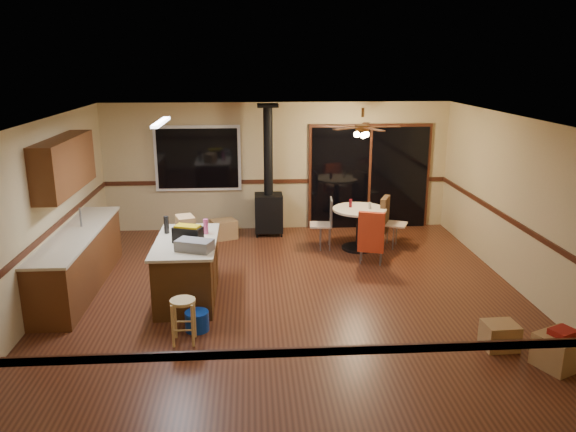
{
  "coord_description": "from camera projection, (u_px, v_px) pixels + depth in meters",
  "views": [
    {
      "loc": [
        -0.55,
        -7.78,
        3.42
      ],
      "look_at": [
        0.0,
        0.3,
        1.15
      ],
      "focal_mm": 35.0,
      "sensor_mm": 36.0,
      "label": 1
    }
  ],
  "objects": [
    {
      "name": "floor",
      "position": [
        289.0,
        295.0,
        8.43
      ],
      "size": [
        7.0,
        7.0,
        0.0
      ],
      "primitive_type": "plane",
      "color": "#4E2515",
      "rests_on": "ground"
    },
    {
      "name": "ceiling",
      "position": [
        289.0,
        121.0,
        7.73
      ],
      "size": [
        7.0,
        7.0,
        0.0
      ],
      "primitive_type": "plane",
      "rotation": [
        3.14,
        0.0,
        0.0
      ],
      "color": "silver",
      "rests_on": "ground"
    },
    {
      "name": "wall_back",
      "position": [
        277.0,
        167.0,
        11.45
      ],
      "size": [
        7.0,
        0.0,
        7.0
      ],
      "primitive_type": "plane",
      "rotation": [
        1.57,
        0.0,
        0.0
      ],
      "color": "tan",
      "rests_on": "ground"
    },
    {
      "name": "wall_front",
      "position": [
        319.0,
        320.0,
        4.72
      ],
      "size": [
        7.0,
        0.0,
        7.0
      ],
      "primitive_type": "plane",
      "rotation": [
        -1.57,
        0.0,
        0.0
      ],
      "color": "tan",
      "rests_on": "ground"
    },
    {
      "name": "wall_left",
      "position": [
        40.0,
        216.0,
        7.85
      ],
      "size": [
        0.0,
        7.0,
        7.0
      ],
      "primitive_type": "plane",
      "rotation": [
        1.57,
        0.0,
        1.57
      ],
      "color": "tan",
      "rests_on": "ground"
    },
    {
      "name": "wall_right",
      "position": [
        525.0,
        207.0,
        8.31
      ],
      "size": [
        0.0,
        7.0,
        7.0
      ],
      "primitive_type": "plane",
      "rotation": [
        1.57,
        0.0,
        -1.57
      ],
      "color": "tan",
      "rests_on": "ground"
    },
    {
      "name": "chair_rail",
      "position": [
        289.0,
        231.0,
        8.16
      ],
      "size": [
        7.0,
        7.0,
        0.08
      ],
      "primitive_type": null,
      "color": "#3E1B0F",
      "rests_on": "ground"
    },
    {
      "name": "window",
      "position": [
        198.0,
        158.0,
        11.24
      ],
      "size": [
        1.72,
        0.1,
        1.32
      ],
      "primitive_type": "cube",
      "color": "black",
      "rests_on": "ground"
    },
    {
      "name": "sliding_door",
      "position": [
        369.0,
        178.0,
        11.59
      ],
      "size": [
        2.52,
        0.1,
        2.1
      ],
      "primitive_type": "cube",
      "color": "black",
      "rests_on": "ground"
    },
    {
      "name": "lower_cabinets",
      "position": [
        79.0,
        262.0,
        8.59
      ],
      "size": [
        0.6,
        3.0,
        0.86
      ],
      "primitive_type": "cube",
      "color": "#5B3017",
      "rests_on": "ground"
    },
    {
      "name": "countertop",
      "position": [
        76.0,
        234.0,
        8.47
      ],
      "size": [
        0.64,
        3.04,
        0.04
      ],
      "primitive_type": "cube",
      "color": "beige",
      "rests_on": "lower_cabinets"
    },
    {
      "name": "upper_cabinets",
      "position": [
        64.0,
        165.0,
        8.38
      ],
      "size": [
        0.35,
        2.0,
        0.8
      ],
      "primitive_type": "cube",
      "color": "#5B3017",
      "rests_on": "ground"
    },
    {
      "name": "kitchen_island",
      "position": [
        187.0,
        269.0,
        8.21
      ],
      "size": [
        0.88,
        1.68,
        0.9
      ],
      "color": "#4A2C12",
      "rests_on": "ground"
    },
    {
      "name": "wood_stove",
      "position": [
        269.0,
        199.0,
        11.15
      ],
      "size": [
        0.55,
        0.5,
        2.52
      ],
      "color": "black",
      "rests_on": "ground"
    },
    {
      "name": "ceiling_fan",
      "position": [
        362.0,
        130.0,
        9.89
      ],
      "size": [
        0.24,
        0.24,
        0.55
      ],
      "color": "brown",
      "rests_on": "ceiling"
    },
    {
      "name": "fluorescent_strip",
      "position": [
        161.0,
        122.0,
        7.91
      ],
      "size": [
        0.1,
        1.2,
        0.04
      ],
      "primitive_type": "cube",
      "color": "white",
      "rests_on": "ceiling"
    },
    {
      "name": "toolbox_grey",
      "position": [
        195.0,
        245.0,
        7.63
      ],
      "size": [
        0.55,
        0.43,
        0.15
      ],
      "primitive_type": "cube",
      "rotation": [
        0.0,
        0.0,
        -0.37
      ],
      "color": "slate",
      "rests_on": "kitchen_island"
    },
    {
      "name": "toolbox_black",
      "position": [
        188.0,
        235.0,
        7.97
      ],
      "size": [
        0.45,
        0.34,
        0.22
      ],
      "primitive_type": "cube",
      "rotation": [
        0.0,
        0.0,
        -0.34
      ],
      "color": "black",
      "rests_on": "kitchen_island"
    },
    {
      "name": "toolbox_yellow_lid",
      "position": [
        188.0,
        226.0,
        7.94
      ],
      "size": [
        0.39,
        0.29,
        0.03
      ],
      "primitive_type": "cube",
      "rotation": [
        0.0,
        0.0,
        -0.34
      ],
      "color": "gold",
      "rests_on": "toolbox_black"
    },
    {
      "name": "box_on_island",
      "position": [
        185.0,
        223.0,
        8.53
      ],
      "size": [
        0.34,
        0.39,
        0.22
      ],
      "primitive_type": "cube",
      "rotation": [
        0.0,
        0.0,
        0.31
      ],
      "color": "#9E7546",
      "rests_on": "kitchen_island"
    },
    {
      "name": "bottle_dark",
      "position": [
        166.0,
        225.0,
        8.38
      ],
      "size": [
        0.08,
        0.08,
        0.26
      ],
      "primitive_type": "cylinder",
      "rotation": [
        0.0,
        0.0,
        -0.04
      ],
      "color": "black",
      "rests_on": "kitchen_island"
    },
    {
      "name": "bottle_pink",
      "position": [
        206.0,
        227.0,
        8.36
      ],
      "size": [
        0.09,
        0.09,
        0.23
      ],
      "primitive_type": "cylinder",
      "rotation": [
        0.0,
        0.0,
        -0.33
      ],
      "color": "#D84C8C",
      "rests_on": "kitchen_island"
    },
    {
      "name": "bottle_white",
      "position": [
        187.0,
        222.0,
        8.64
      ],
      "size": [
        0.08,
        0.08,
        0.2
      ],
      "primitive_type": "cylinder",
      "rotation": [
        0.0,
        0.0,
        -0.25
      ],
      "color": "white",
      "rests_on": "kitchen_island"
    },
    {
      "name": "bar_stool",
      "position": [
        184.0,
        321.0,
        6.96
      ],
      "size": [
        0.36,
        0.36,
        0.57
      ],
      "primitive_type": "cylinder",
      "rotation": [
        0.0,
        0.0,
        -0.16
      ],
      "color": "#D4B670",
      "rests_on": "floor"
    },
    {
      "name": "blue_bucket",
      "position": [
        197.0,
        321.0,
        7.31
      ],
      "size": [
        0.34,
        0.34,
        0.26
      ],
      "primitive_type": "cylinder",
      "rotation": [
        0.0,
        0.0,
        -0.08
      ],
      "color": "#0C36AC",
      "rests_on": "floor"
    },
    {
      "name": "dining_table",
      "position": [
        359.0,
        221.0,
        10.34
      ],
      "size": [
        0.99,
        0.99,
        0.78
      ],
      "color": "black",
      "rests_on": "ground"
    },
    {
      "name": "glass_red",
      "position": [
        351.0,
        203.0,
        10.34
      ],
      "size": [
        0.07,
        0.07,
        0.15
      ],
      "primitive_type": "cylinder",
      "rotation": [
        0.0,
        0.0,
        -0.39
      ],
      "color": "#590C14",
      "rests_on": "dining_table"
    },
    {
      "name": "glass_cream",
      "position": [
        370.0,
        206.0,
        10.22
      ],
      "size": [
        0.06,
        0.06,
        0.12
      ],
      "primitive_type": "cylinder",
      "rotation": [
        0.0,
        0.0,
        -0.18
      ],
      "color": "beige",
      "rests_on": "dining_table"
    },
    {
      "name": "chair_left",
      "position": [
        326.0,
        218.0,
        10.38
      ],
      "size": [
        0.44,
        0.44,
        0.51
      ],
      "color": "tan",
      "rests_on": "ground"
    },
    {
      "name": "chair_near",
      "position": [
        371.0,
        232.0,
        9.49
      ],
      "size": [
        0.54,
        0.57,
        0.7
      ],
      "color": "tan",
      "rests_on": "ground"
    },
    {
      "name": "chair_right",
      "position": [
        386.0,
        216.0,
        10.48
      ],
      "size": [
        0.59,
        0.57,
        0.7
      ],
      "color": "tan",
      "rests_on": "ground"
    },
    {
      "name": "box_under_window",
      "position": [
        224.0,
        229.0,
        11.05
      ],
      "size": [
        0.57,
        0.52,
        0.37
      ],
      "primitive_type": "cube",
      "rotation": [
        0.0,
        0.0,
        0.37
      ],
      "color": "#9E7546",
      "rests_on": "floor"
    },
    {
      "name": "box_corner_a",
      "position": [
        560.0,
        351.0,
        6.43
      ],
      "size": [
        0.65,
        0.6,
        0.39
      ],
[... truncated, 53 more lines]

